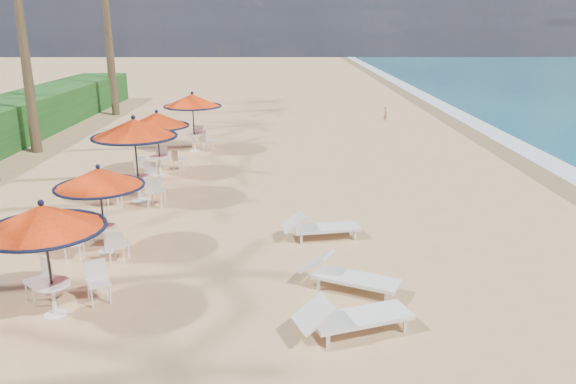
# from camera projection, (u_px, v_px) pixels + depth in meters

# --- Properties ---
(ground) EXTENTS (160.00, 160.00, 0.00)m
(ground) POSITION_uv_depth(u_px,v_px,m) (334.00, 319.00, 10.23)
(ground) COLOR tan
(ground) RESTS_ON ground
(foam_strip) EXTENTS (1.20, 140.00, 0.04)m
(foam_strip) POSITION_uv_depth(u_px,v_px,m) (572.00, 175.00, 19.85)
(foam_strip) COLOR white
(foam_strip) RESTS_ON ground
(wetsand_band) EXTENTS (1.40, 140.00, 0.02)m
(wetsand_band) POSITION_uv_depth(u_px,v_px,m) (547.00, 175.00, 19.84)
(wetsand_band) COLOR olive
(wetsand_band) RESTS_ON ground
(station_0) EXTENTS (2.15, 2.15, 2.25)m
(station_0) POSITION_uv_depth(u_px,v_px,m) (46.00, 227.00, 9.92)
(station_0) COLOR black
(station_0) RESTS_ON ground
(station_1) EXTENTS (2.04, 2.04, 2.13)m
(station_1) POSITION_uv_depth(u_px,v_px,m) (98.00, 189.00, 12.77)
(station_1) COLOR black
(station_1) RESTS_ON ground
(station_2) EXTENTS (2.51, 2.51, 2.62)m
(station_2) POSITION_uv_depth(u_px,v_px,m) (135.00, 139.00, 16.43)
(station_2) COLOR black
(station_2) RESTS_ON ground
(station_3) EXTENTS (2.22, 2.26, 2.31)m
(station_3) POSITION_uv_depth(u_px,v_px,m) (158.00, 127.00, 19.50)
(station_3) COLOR black
(station_3) RESTS_ON ground
(station_4) EXTENTS (2.39, 2.39, 2.49)m
(station_4) POSITION_uv_depth(u_px,v_px,m) (194.00, 106.00, 23.08)
(station_4) COLOR black
(station_4) RESTS_ON ground
(lounger_near) EXTENTS (2.17, 1.29, 0.74)m
(lounger_near) POSITION_uv_depth(u_px,v_px,m) (350.00, 316.00, 9.64)
(lounger_near) COLOR silver
(lounger_near) RESTS_ON ground
(lounger_mid) EXTENTS (2.07, 1.44, 0.71)m
(lounger_mid) POSITION_uv_depth(u_px,v_px,m) (346.00, 274.00, 11.27)
(lounger_mid) COLOR silver
(lounger_mid) RESTS_ON ground
(lounger_far) EXTENTS (2.01, 0.93, 0.69)m
(lounger_far) POSITION_uv_depth(u_px,v_px,m) (318.00, 227.00, 13.94)
(lounger_far) COLOR silver
(lounger_far) RESTS_ON ground
(person) EXTENTS (0.20, 0.31, 0.84)m
(person) POSITION_uv_depth(u_px,v_px,m) (386.00, 113.00, 30.67)
(person) COLOR #906749
(person) RESTS_ON ground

